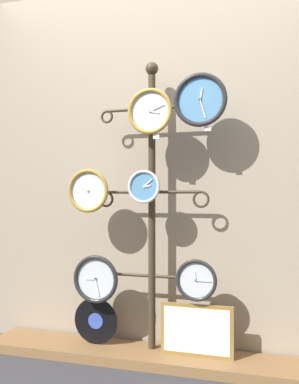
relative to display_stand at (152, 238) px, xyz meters
name	(u,v)px	position (x,y,z in m)	size (l,w,h in m)	color
ground_plane	(130,383)	(0.00, -0.41, -0.77)	(12.00, 12.00, 0.00)	#333338
shop_wall	(159,142)	(0.00, 0.16, 0.63)	(4.40, 0.04, 2.80)	gray
low_shelf	(149,356)	(0.00, -0.06, -0.74)	(2.20, 0.36, 0.06)	brown
display_stand	(152,238)	(0.00, 0.00, 0.00)	(0.77, 0.32, 1.90)	#382D1E
clock_top_center	(150,111)	(0.02, -0.11, 0.79)	(0.29, 0.04, 0.29)	silver
clock_top_right	(200,100)	(0.33, -0.09, 0.85)	(0.33, 0.04, 0.33)	#4C84B2
clock_middle_left	(88,191)	(-0.40, -0.11, 0.30)	(0.28, 0.04, 0.28)	silver
clock_middle_center	(144,187)	(-0.02, -0.11, 0.33)	(0.21, 0.04, 0.21)	#4C84B2
clock_bottom_left	(96,279)	(-0.35, -0.10, -0.26)	(0.31, 0.04, 0.31)	silver
clock_bottom_right	(196,280)	(0.31, -0.09, -0.24)	(0.25, 0.04, 0.25)	silver
vinyl_record	(96,321)	(-0.38, -0.03, -0.55)	(0.30, 0.01, 0.30)	black
picture_frame	(197,330)	(0.30, -0.06, -0.55)	(0.45, 0.02, 0.32)	olive
price_tag_upper	(156,136)	(0.06, -0.11, 0.64)	(0.04, 0.00, 0.03)	white
price_tag_mid	(208,129)	(0.38, -0.09, 0.67)	(0.04, 0.00, 0.03)	white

